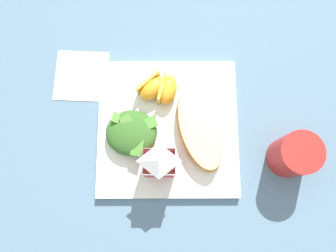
{
  "coord_description": "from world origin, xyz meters",
  "views": [
    {
      "loc": [
        0.0,
        0.14,
        0.68
      ],
      "look_at": [
        0.0,
        0.0,
        0.03
      ],
      "focal_mm": 36.24,
      "sensor_mm": 36.0,
      "label": 1
    }
  ],
  "objects_px": {
    "cheesy_pizza_bread": "(200,130)",
    "drinking_red_cup": "(294,155)",
    "green_salad_pile": "(132,133)",
    "paper_napkin": "(81,76)",
    "milk_carton": "(160,163)",
    "white_plate": "(168,128)",
    "orange_wedge_front": "(169,90)",
    "orange_wedge_middle": "(153,88)"
  },
  "relations": [
    {
      "from": "milk_carton",
      "to": "orange_wedge_middle",
      "type": "relative_size",
      "value": 1.59
    },
    {
      "from": "orange_wedge_front",
      "to": "paper_napkin",
      "type": "bearing_deg",
      "value": -13.05
    },
    {
      "from": "drinking_red_cup",
      "to": "green_salad_pile",
      "type": "bearing_deg",
      "value": -8.43
    },
    {
      "from": "green_salad_pile",
      "to": "orange_wedge_front",
      "type": "distance_m",
      "value": 0.11
    },
    {
      "from": "orange_wedge_front",
      "to": "orange_wedge_middle",
      "type": "relative_size",
      "value": 0.97
    },
    {
      "from": "milk_carton",
      "to": "orange_wedge_front",
      "type": "xyz_separation_m",
      "value": [
        -0.02,
        -0.15,
        -0.04
      ]
    },
    {
      "from": "orange_wedge_front",
      "to": "drinking_red_cup",
      "type": "height_order",
      "value": "drinking_red_cup"
    },
    {
      "from": "cheesy_pizza_bread",
      "to": "drinking_red_cup",
      "type": "bearing_deg",
      "value": 163.73
    },
    {
      "from": "cheesy_pizza_bread",
      "to": "drinking_red_cup",
      "type": "height_order",
      "value": "drinking_red_cup"
    },
    {
      "from": "paper_napkin",
      "to": "green_salad_pile",
      "type": "bearing_deg",
      "value": 130.86
    },
    {
      "from": "orange_wedge_middle",
      "to": "paper_napkin",
      "type": "xyz_separation_m",
      "value": [
        0.15,
        -0.04,
        -0.03
      ]
    },
    {
      "from": "cheesy_pizza_bread",
      "to": "green_salad_pile",
      "type": "distance_m",
      "value": 0.13
    },
    {
      "from": "cheesy_pizza_bread",
      "to": "orange_wedge_front",
      "type": "distance_m",
      "value": 0.1
    },
    {
      "from": "paper_napkin",
      "to": "drinking_red_cup",
      "type": "xyz_separation_m",
      "value": [
        -0.42,
        0.18,
        0.05
      ]
    },
    {
      "from": "milk_carton",
      "to": "drinking_red_cup",
      "type": "xyz_separation_m",
      "value": [
        -0.25,
        -0.02,
        -0.03
      ]
    },
    {
      "from": "milk_carton",
      "to": "green_salad_pile",
      "type": "bearing_deg",
      "value": -48.52
    },
    {
      "from": "orange_wedge_middle",
      "to": "drinking_red_cup",
      "type": "distance_m",
      "value": 0.3
    },
    {
      "from": "white_plate",
      "to": "cheesy_pizza_bread",
      "type": "bearing_deg",
      "value": 171.06
    },
    {
      "from": "white_plate",
      "to": "paper_napkin",
      "type": "bearing_deg",
      "value": -32.07
    },
    {
      "from": "milk_carton",
      "to": "orange_wedge_middle",
      "type": "bearing_deg",
      "value": -84.53
    },
    {
      "from": "white_plate",
      "to": "paper_napkin",
      "type": "distance_m",
      "value": 0.22
    },
    {
      "from": "drinking_red_cup",
      "to": "orange_wedge_front",
      "type": "bearing_deg",
      "value": -29.43
    },
    {
      "from": "orange_wedge_front",
      "to": "drinking_red_cup",
      "type": "bearing_deg",
      "value": 150.57
    },
    {
      "from": "milk_carton",
      "to": "orange_wedge_front",
      "type": "relative_size",
      "value": 1.65
    },
    {
      "from": "white_plate",
      "to": "green_salad_pile",
      "type": "relative_size",
      "value": 2.74
    },
    {
      "from": "milk_carton",
      "to": "orange_wedge_middle",
      "type": "height_order",
      "value": "milk_carton"
    },
    {
      "from": "cheesy_pizza_bread",
      "to": "drinking_red_cup",
      "type": "relative_size",
      "value": 1.97
    },
    {
      "from": "cheesy_pizza_bread",
      "to": "green_salad_pile",
      "type": "bearing_deg",
      "value": 2.37
    },
    {
      "from": "orange_wedge_front",
      "to": "drinking_red_cup",
      "type": "relative_size",
      "value": 0.71
    },
    {
      "from": "green_salad_pile",
      "to": "orange_wedge_middle",
      "type": "distance_m",
      "value": 0.1
    },
    {
      "from": "cheesy_pizza_bread",
      "to": "green_salad_pile",
      "type": "xyz_separation_m",
      "value": [
        0.13,
        0.01,
        0.0
      ]
    },
    {
      "from": "green_salad_pile",
      "to": "milk_carton",
      "type": "xyz_separation_m",
      "value": [
        -0.06,
        0.06,
        0.04
      ]
    },
    {
      "from": "green_salad_pile",
      "to": "paper_napkin",
      "type": "bearing_deg",
      "value": -49.14
    },
    {
      "from": "milk_carton",
      "to": "paper_napkin",
      "type": "bearing_deg",
      "value": -48.94
    },
    {
      "from": "green_salad_pile",
      "to": "drinking_red_cup",
      "type": "height_order",
      "value": "drinking_red_cup"
    },
    {
      "from": "orange_wedge_front",
      "to": "milk_carton",
      "type": "bearing_deg",
      "value": 83.4
    },
    {
      "from": "green_salad_pile",
      "to": "paper_napkin",
      "type": "height_order",
      "value": "green_salad_pile"
    },
    {
      "from": "cheesy_pizza_bread",
      "to": "orange_wedge_middle",
      "type": "relative_size",
      "value": 2.68
    },
    {
      "from": "cheesy_pizza_bread",
      "to": "green_salad_pile",
      "type": "height_order",
      "value": "green_salad_pile"
    },
    {
      "from": "cheesy_pizza_bread",
      "to": "green_salad_pile",
      "type": "relative_size",
      "value": 1.81
    },
    {
      "from": "green_salad_pile",
      "to": "drinking_red_cup",
      "type": "distance_m",
      "value": 0.31
    },
    {
      "from": "paper_napkin",
      "to": "drinking_red_cup",
      "type": "height_order",
      "value": "drinking_red_cup"
    }
  ]
}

